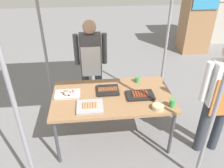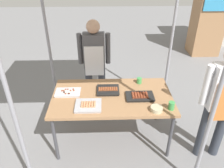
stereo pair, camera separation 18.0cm
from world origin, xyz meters
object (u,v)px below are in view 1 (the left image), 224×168
Objects in this scene: tray_pork_links at (108,90)px; condiment_bowl at (158,107)px; neighbor_stall_right at (197,20)px; drink_cup_near_edge at (138,80)px; drink_cup_by_wok at (172,103)px; neighbor_stall_left at (211,11)px; tray_grilled_sausages at (140,95)px; tray_spring_rolls at (90,107)px; tray_meat_skewers at (68,94)px; vendor_woman at (91,60)px; customer_nearby at (220,94)px; stall_table at (112,99)px.

tray_pork_links is 0.74m from condiment_bowl.
condiment_bowl is 0.09× the size of neighbor_stall_right.
drink_cup_by_wok reaches higher than drink_cup_near_edge.
neighbor_stall_right is (-0.79, -0.79, -0.02)m from neighbor_stall_left.
drink_cup_by_wok is at bearing -36.96° from tray_grilled_sausages.
tray_spring_rolls is at bearing -142.16° from drink_cup_near_edge.
tray_meat_skewers is 0.84m from vendor_woman.
neighbor_stall_right is (1.27, 3.48, -0.07)m from customer_nearby.
vendor_woman is at bearing 66.01° from tray_meat_skewers.
drink_cup_near_edge reaches higher than tray_meat_skewers.
drink_cup_by_wok is 1.51m from vendor_woman.
tray_grilled_sausages is 0.33m from condiment_bowl.
neighbor_stall_left is (2.81, 4.26, 0.10)m from condiment_bowl.
tray_meat_skewers is at bearing 159.75° from condiment_bowl.
tray_grilled_sausages is 3.53× the size of drink_cup_by_wok.
tray_pork_links reaches higher than tray_meat_skewers.
neighbor_stall_right reaches higher than drink_cup_near_edge.
stall_table is at bearing -6.38° from tray_meat_skewers.
customer_nearby is (1.88, -0.42, 0.16)m from tray_meat_skewers.
customer_nearby reaches higher than tray_meat_skewers.
vendor_woman reaches higher than drink_cup_by_wok.
drink_cup_by_wok is 0.06× the size of neighbor_stall_left.
neighbor_stall_left reaches higher than tray_spring_rolls.
drink_cup_near_edge is 1.11m from customer_nearby.
drink_cup_near_edge is 4.64m from neighbor_stall_left.
tray_meat_skewers is at bearing 163.50° from drink_cup_by_wok.
neighbor_stall_left is 1.03× the size of neighbor_stall_right.
condiment_bowl is at bearing -60.67° from tray_grilled_sausages.
condiment_bowl is (1.12, -0.41, 0.01)m from tray_meat_skewers.
condiment_bowl is at bearing -38.13° from tray_pork_links.
neighbor_stall_left is at bearing 48.31° from tray_pork_links.
tray_grilled_sausages is at bearing -96.48° from drink_cup_near_edge.
vendor_woman reaches higher than tray_spring_rolls.
tray_pork_links is 0.88m from drink_cup_by_wok.
condiment_bowl is at bearing -123.42° from neighbor_stall_left.
drink_cup_near_edge is at bearing 142.62° from customer_nearby.
customer_nearby is at bearing -0.82° from condiment_bowl.
condiment_bowl is 0.67m from drink_cup_near_edge.
neighbor_stall_left is at bearing 49.54° from stall_table.
tray_meat_skewers is 0.20× the size of neighbor_stall_right.
tray_grilled_sausages is 1.21× the size of tray_pork_links.
stall_table is 0.79m from drink_cup_by_wok.
customer_nearby is (1.54, -1.18, 0.02)m from vendor_woman.
tray_spring_rolls is at bearing -125.82° from tray_pork_links.
tray_meat_skewers is at bearing 133.60° from tray_spring_rolls.
tray_pork_links is 0.43m from tray_spring_rolls.
stall_table is at bearing 146.53° from condiment_bowl.
tray_pork_links is at bearing 116.58° from stall_table.
stall_table is at bearing -129.18° from neighbor_stall_right.
tray_meat_skewers is 1.03m from drink_cup_near_edge.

